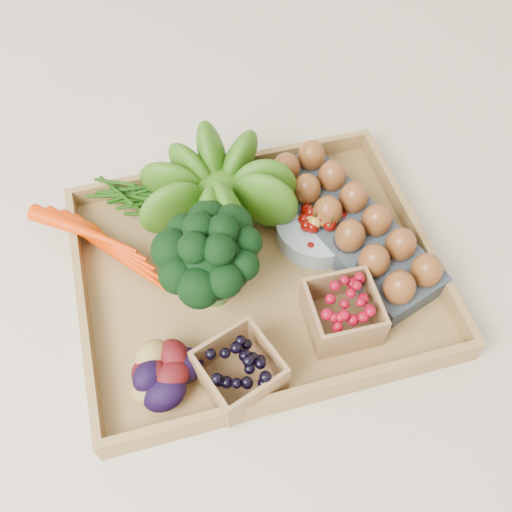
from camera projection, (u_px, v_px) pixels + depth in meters
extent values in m
plane|color=beige|center=(256.00, 277.00, 0.92)|extent=(4.00, 4.00, 0.00)
cube|color=#9D7841|center=(256.00, 274.00, 0.92)|extent=(0.55, 0.45, 0.01)
sphere|color=#25590D|center=(217.00, 186.00, 0.90)|extent=(0.16, 0.16, 0.16)
cylinder|color=#8C9EA5|center=(318.00, 229.00, 0.93)|extent=(0.14, 0.14, 0.04)
cube|color=#394048|center=(349.00, 230.00, 0.93)|extent=(0.22, 0.36, 0.04)
cube|color=black|center=(239.00, 371.00, 0.78)|extent=(0.13, 0.13, 0.07)
cube|color=maroon|center=(342.00, 312.00, 0.83)|extent=(0.10, 0.10, 0.07)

